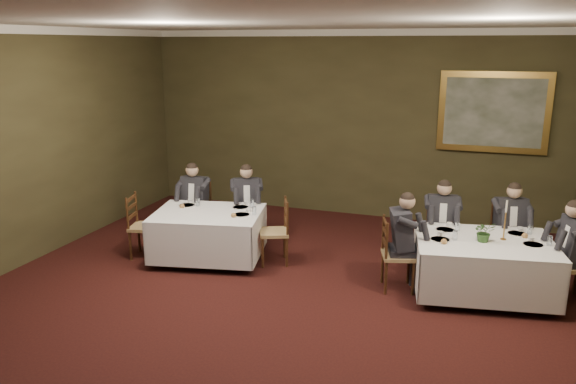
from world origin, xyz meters
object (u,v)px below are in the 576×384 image
Objects in this scene: diner_main_endright at (573,264)px; candlestick at (505,225)px; diner_main_endleft at (398,253)px; chair_sec_endleft at (145,239)px; chair_sec_backright at (247,226)px; painting at (493,112)px; chair_main_backright at (506,252)px; centerpiece at (484,231)px; table_main at (483,263)px; diner_main_backright at (507,238)px; table_second at (208,232)px; chair_sec_backleft at (197,224)px; chair_main_endleft at (397,269)px; diner_sec_backleft at (196,211)px; diner_main_backleft at (440,234)px; diner_sec_backright at (247,213)px; chair_main_backleft at (439,249)px; chair_main_endright at (572,280)px; chair_sec_endright at (275,245)px.

diner_main_endright is 2.47× the size of candlestick.
diner_main_endleft is 3.93m from chair_sec_endleft.
painting is at bearing -175.66° from chair_sec_backright.
painting is (-0.32, 2.02, 1.81)m from chair_main_backright.
chair_sec_backright is 3.88m from centerpiece.
centerpiece reaches higher than table_main.
diner_main_backright is 4.63× the size of centerpiece.
centerpiece is at bearing 80.33° from diner_main_endright.
candlestick reaches higher than table_second.
diner_main_endright reaches higher than chair_sec_backleft.
table_main is at bearing 54.72° from chair_main_backright.
diner_sec_backleft is at bearing -120.37° from chair_main_endleft.
table_main is at bearing 78.01° from diner_main_endright.
diner_main_backleft reaches higher than chair_main_endleft.
table_second is at bearing 48.51° from diner_sec_backright.
diner_main_backright is at bearing -81.06° from painting.
chair_main_backleft and chair_main_endright have the same top height.
diner_sec_backleft is at bearing 129.65° from table_second.
diner_main_endright reaches higher than chair_main_backright.
painting reaches higher than diner_sec_backright.
chair_main_endright is (1.71, -0.62, -0.23)m from diner_main_backleft.
diner_main_endright is (0.77, -0.78, 0.00)m from diner_main_backright.
diner_sec_backright is at bearing 23.52° from chair_sec_endright.
diner_sec_backright is 1.35× the size of chair_sec_endleft.
chair_sec_endright is at bearing 112.23° from diner_sec_backright.
chair_sec_backleft is 0.23m from diner_sec_backleft.
chair_sec_backleft is at bearing -14.35° from diner_sec_backright.
chair_sec_endleft is (-3.91, -0.08, 0.00)m from chair_main_endleft.
diner_main_backright is 1.81m from diner_main_endleft.
painting reaches higher than diner_main_backleft.
diner_main_endleft is at bearing 55.40° from chair_main_backleft.
centerpiece is at bearing 80.38° from chair_main_endleft.
chair_sec_endleft is at bearing -177.53° from centerpiece.
diner_sec_backright reaches higher than chair_sec_endleft.
diner_main_backright is (0.00, -0.01, 0.23)m from chair_main_backright.
diner_main_backright is 1.35× the size of chair_sec_backleft.
table_second is at bearing -179.21° from table_main.
chair_main_backleft is 0.74× the size of diner_main_backleft.
chair_sec_endleft is at bearing -105.59° from chair_main_endleft.
chair_main_backleft is 4.52m from chair_sec_endleft.
table_second is at bearing 88.24° from chair_sec_endleft.
diner_main_backright is 4.06m from diner_sec_backright.
chair_sec_backleft is 4.67m from centerpiece.
diner_main_endright reaches higher than table_second.
chair_main_endright is (2.19, 0.37, -0.23)m from diner_main_endleft.
diner_main_endleft is at bearing -167.18° from candlestick.
diner_main_backleft is 1.35× the size of chair_main_backright.
painting is at bearing 89.57° from centerpiece.
candlestick is at bearing 80.63° from chair_sec_endleft.
chair_sec_backright is 3.44× the size of centerpiece.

